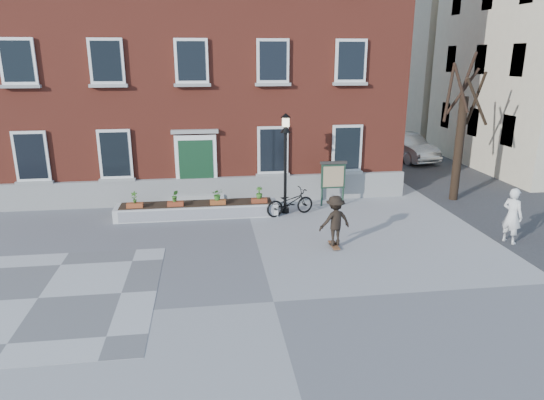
{
  "coord_description": "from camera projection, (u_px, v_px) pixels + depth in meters",
  "views": [
    {
      "loc": [
        -1.53,
        -10.94,
        6.01
      ],
      "look_at": [
        0.5,
        4.0,
        1.5
      ],
      "focal_mm": 32.0,
      "sensor_mm": 36.0,
      "label": 1
    }
  ],
  "objects": [
    {
      "name": "planter_assembly",
      "position": [
        198.0,
        209.0,
        18.78
      ],
      "size": [
        6.2,
        1.12,
        1.15
      ],
      "color": "silver",
      "rests_on": "ground"
    },
    {
      "name": "skateboarder",
      "position": [
        335.0,
        221.0,
        15.59
      ],
      "size": [
        1.19,
        0.86,
        1.74
      ],
      "color": "brown",
      "rests_on": "ground"
    },
    {
      "name": "bystander",
      "position": [
        512.0,
        216.0,
        15.96
      ],
      "size": [
        0.69,
        0.81,
        1.88
      ],
      "primitive_type": "imported",
      "rotation": [
        0.0,
        0.0,
        1.98
      ],
      "color": "silver",
      "rests_on": "ground"
    },
    {
      "name": "notice_board",
      "position": [
        333.0,
        176.0,
        19.87
      ],
      "size": [
        1.1,
        0.16,
        1.87
      ],
      "color": "#1A3427",
      "rests_on": "ground"
    },
    {
      "name": "ground",
      "position": [
        274.0,
        302.0,
        12.31
      ],
      "size": [
        100.0,
        100.0,
        0.0
      ],
      "primitive_type": "plane",
      "color": "gray",
      "rests_on": "ground"
    },
    {
      "name": "side_street",
      "position": [
        506.0,
        39.0,
        31.4
      ],
      "size": [
        15.2,
        36.0,
        14.5
      ],
      "color": "#3B3B3E",
      "rests_on": "ground"
    },
    {
      "name": "bare_tree",
      "position": [
        460.0,
        136.0,
        20.27
      ],
      "size": [
        1.83,
        1.83,
        6.16
      ],
      "color": "black",
      "rests_on": "ground"
    },
    {
      "name": "lamp_post",
      "position": [
        285.0,
        150.0,
        18.57
      ],
      "size": [
        0.4,
        0.4,
        3.93
      ],
      "color": "black",
      "rests_on": "ground"
    },
    {
      "name": "parked_car",
      "position": [
        406.0,
        147.0,
        28.85
      ],
      "size": [
        2.63,
        5.01,
        1.57
      ],
      "primitive_type": "imported",
      "rotation": [
        0.0,
        0.0,
        0.21
      ],
      "color": "#B9BBBE",
      "rests_on": "ground"
    },
    {
      "name": "brick_building",
      "position": [
        193.0,
        49.0,
        23.51
      ],
      "size": [
        18.4,
        10.85,
        12.6
      ],
      "color": "maroon",
      "rests_on": "ground"
    },
    {
      "name": "checker_patch",
      "position": [
        38.0,
        298.0,
        12.48
      ],
      "size": [
        6.0,
        6.0,
        0.01
      ],
      "primitive_type": "cube",
      "color": "#5E5D60",
      "rests_on": "ground"
    },
    {
      "name": "bicycle",
      "position": [
        290.0,
        202.0,
        18.87
      ],
      "size": [
        2.11,
        1.25,
        1.05
      ],
      "primitive_type": "imported",
      "rotation": [
        0.0,
        0.0,
        1.87
      ],
      "color": "black",
      "rests_on": "ground"
    }
  ]
}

